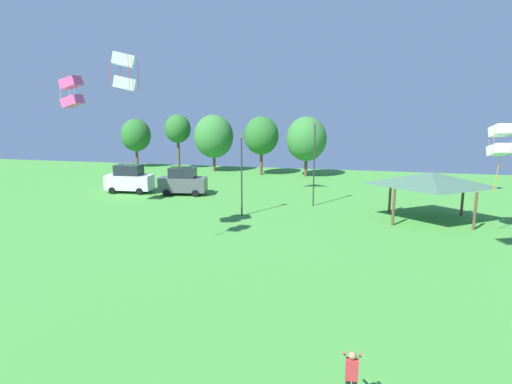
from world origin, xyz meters
name	(u,v)px	position (x,y,z in m)	size (l,w,h in m)	color
person_standing_near_foreground	(352,375)	(3.40, 13.50, 1.00)	(0.52, 0.51, 1.76)	black
kite_flying_1	(124,72)	(-9.80, 25.94, 10.22)	(1.64, 1.58, 2.16)	white
kite_flying_3	(500,140)	(11.95, 32.60, 6.21)	(1.39, 1.48, 4.44)	white
kite_flying_4	(72,92)	(-17.95, 32.87, 9.28)	(1.40, 1.25, 2.40)	#E54C93
parked_car_leftmost	(129,179)	(-17.83, 40.70, 1.30)	(4.48, 2.25, 2.68)	silver
parked_car_second_from_left	(183,181)	(-12.46, 40.84, 1.25)	(4.53, 2.40, 2.57)	#4C5156
park_pavilion	(431,179)	(8.57, 35.92, 3.08)	(6.85, 5.08, 3.60)	brown
light_post_0	(314,160)	(-0.14, 38.82, 3.85)	(0.36, 0.20, 6.88)	#2D2D33
light_post_2	(242,171)	(-5.14, 34.33, 3.48)	(0.36, 0.20, 6.16)	#2D2D33
treeline_tree_0	(136,135)	(-25.15, 56.66, 4.20)	(3.86, 3.86, 6.34)	brown
treeline_tree_1	(178,129)	(-19.19, 56.46, 5.10)	(3.30, 3.30, 6.96)	brown
treeline_tree_2	(214,136)	(-14.08, 55.45, 4.32)	(4.83, 4.83, 6.99)	brown
treeline_tree_3	(261,136)	(-7.76, 53.90, 4.63)	(4.06, 4.06, 6.87)	brown
treeline_tree_4	(306,139)	(-2.48, 53.93, 4.33)	(4.62, 4.62, 6.89)	brown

